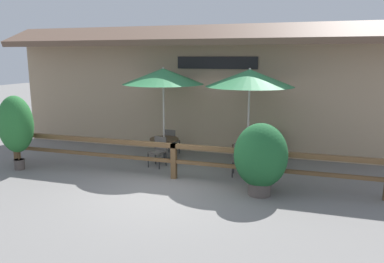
{
  "coord_description": "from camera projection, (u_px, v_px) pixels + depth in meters",
  "views": [
    {
      "loc": [
        3.34,
        -7.92,
        3.2
      ],
      "look_at": [
        0.35,
        1.54,
        1.21
      ],
      "focal_mm": 35.0,
      "sensor_mm": 36.0,
      "label": 1
    }
  ],
  "objects": [
    {
      "name": "patio_umbrella_near",
      "position": [
        163.0,
        76.0,
        11.24
      ],
      "size": [
        2.46,
        2.46,
        2.89
      ],
      "color": "#B7B2A8",
      "rests_on": "ground"
    },
    {
      "name": "patio_railing",
      "position": [
        174.0,
        153.0,
        9.86
      ],
      "size": [
        10.4,
        0.14,
        0.95
      ],
      "color": "brown",
      "rests_on": "ground"
    },
    {
      "name": "building_facade",
      "position": [
        205.0,
        88.0,
        12.43
      ],
      "size": [
        14.28,
        1.49,
        4.23
      ],
      "color": "tan",
      "rests_on": "ground"
    },
    {
      "name": "dining_table_middle",
      "position": [
        247.0,
        150.0,
        10.73
      ],
      "size": [
        0.9,
        0.9,
        0.7
      ],
      "color": "#4C3826",
      "rests_on": "ground"
    },
    {
      "name": "chair_near_streetside",
      "position": [
        158.0,
        150.0,
        11.02
      ],
      "size": [
        0.49,
        0.49,
        0.87
      ],
      "rotation": [
        0.0,
        0.0,
        -0.19
      ],
      "color": "#514C47",
      "rests_on": "ground"
    },
    {
      "name": "potted_plant_tall_tropical",
      "position": [
        269.0,
        140.0,
        11.56
      ],
      "size": [
        0.81,
        0.73,
        1.09
      ],
      "color": "#564C47",
      "rests_on": "ground"
    },
    {
      "name": "chair_near_wallside",
      "position": [
        171.0,
        140.0,
        12.28
      ],
      "size": [
        0.43,
        0.43,
        0.87
      ],
      "rotation": [
        0.0,
        0.0,
        3.11
      ],
      "color": "#514C47",
      "rests_on": "ground"
    },
    {
      "name": "potted_plant_corner_fern",
      "position": [
        16.0,
        125.0,
        10.54
      ],
      "size": [
        1.0,
        0.9,
        2.13
      ],
      "color": "#564C47",
      "rests_on": "ground"
    },
    {
      "name": "chair_middle_streetside",
      "position": [
        241.0,
        158.0,
        10.17
      ],
      "size": [
        0.46,
        0.46,
        0.87
      ],
      "rotation": [
        0.0,
        0.0,
        0.1
      ],
      "color": "#514C47",
      "rests_on": "ground"
    },
    {
      "name": "chair_middle_wallside",
      "position": [
        249.0,
        147.0,
        11.36
      ],
      "size": [
        0.43,
        0.43,
        0.87
      ],
      "rotation": [
        0.0,
        0.0,
        3.17
      ],
      "color": "#514C47",
      "rests_on": "ground"
    },
    {
      "name": "dining_table_near",
      "position": [
        164.0,
        143.0,
        11.64
      ],
      "size": [
        0.9,
        0.9,
        0.7
      ],
      "color": "#4C3826",
      "rests_on": "ground"
    },
    {
      "name": "patio_umbrella_middle",
      "position": [
        250.0,
        78.0,
        10.32
      ],
      "size": [
        2.46,
        2.46,
        2.89
      ],
      "color": "#B7B2A8",
      "rests_on": "ground"
    },
    {
      "name": "ground_plane",
      "position": [
        159.0,
        192.0,
        9.02
      ],
      "size": [
        60.0,
        60.0,
        0.0
      ],
      "primitive_type": "plane",
      "color": "slate"
    },
    {
      "name": "potted_plant_broad_leaf",
      "position": [
        261.0,
        157.0,
        8.64
      ],
      "size": [
        1.24,
        1.12,
        1.71
      ],
      "color": "#564C47",
      "rests_on": "ground"
    }
  ]
}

